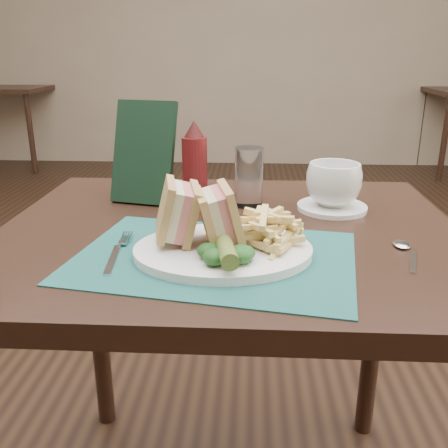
# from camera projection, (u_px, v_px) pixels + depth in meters

# --- Properties ---
(floor) EXTENTS (7.00, 7.00, 0.00)m
(floor) POSITION_uv_depth(u_px,v_px,m) (235.00, 385.00, 1.70)
(floor) COLOR black
(floor) RESTS_ON ground
(wall_back) EXTENTS (6.00, 0.00, 6.00)m
(wall_back) POSITION_uv_depth(u_px,v_px,m) (247.00, 163.00, 4.99)
(wall_back) COLOR gray
(wall_back) RESTS_ON ground
(table_main) EXTENTS (0.90, 0.75, 0.75)m
(table_main) POSITION_uv_depth(u_px,v_px,m) (229.00, 387.00, 1.10)
(table_main) COLOR black
(table_main) RESTS_ON ground
(table_bg_left) EXTENTS (0.90, 0.75, 0.75)m
(table_bg_left) POSITION_uv_depth(u_px,v_px,m) (5.00, 127.00, 4.78)
(table_bg_left) COLOR black
(table_bg_left) RESTS_ON ground
(placemat) EXTENTS (0.51, 0.40, 0.00)m
(placemat) POSITION_uv_depth(u_px,v_px,m) (215.00, 257.00, 0.84)
(placemat) COLOR #184D49
(placemat) RESTS_ON table_main
(plate) EXTENTS (0.32, 0.27, 0.01)m
(plate) POSITION_uv_depth(u_px,v_px,m) (223.00, 251.00, 0.84)
(plate) COLOR white
(plate) RESTS_ON placemat
(sandwich_half_a) EXTENTS (0.10, 0.12, 0.11)m
(sandwich_half_a) POSITION_uv_depth(u_px,v_px,m) (165.00, 212.00, 0.84)
(sandwich_half_a) COLOR tan
(sandwich_half_a) RESTS_ON plate
(sandwich_half_b) EXTENTS (0.10, 0.12, 0.10)m
(sandwich_half_b) POSITION_uv_depth(u_px,v_px,m) (207.00, 216.00, 0.83)
(sandwich_half_b) COLOR tan
(sandwich_half_b) RESTS_ON plate
(kale_garnish) EXTENTS (0.11, 0.08, 0.03)m
(kale_garnish) POSITION_uv_depth(u_px,v_px,m) (224.00, 253.00, 0.78)
(kale_garnish) COLOR #153B15
(kale_garnish) RESTS_ON plate
(pickle_spear) EXTENTS (0.05, 0.12, 0.03)m
(pickle_spear) POSITION_uv_depth(u_px,v_px,m) (226.00, 248.00, 0.77)
(pickle_spear) COLOR #536827
(pickle_spear) RESTS_ON plate
(fries_pile) EXTENTS (0.18, 0.20, 0.06)m
(fries_pile) POSITION_uv_depth(u_px,v_px,m) (265.00, 227.00, 0.84)
(fries_pile) COLOR #E1C370
(fries_pile) RESTS_ON plate
(fork) EXTENTS (0.05, 0.17, 0.01)m
(fork) POSITION_uv_depth(u_px,v_px,m) (117.00, 250.00, 0.84)
(fork) COLOR silver
(fork) RESTS_ON placemat
(spoon) EXTENTS (0.08, 0.15, 0.01)m
(spoon) POSITION_uv_depth(u_px,v_px,m) (409.00, 254.00, 0.84)
(spoon) COLOR silver
(spoon) RESTS_ON table_main
(saucer) EXTENTS (0.18, 0.18, 0.01)m
(saucer) POSITION_uv_depth(u_px,v_px,m) (332.00, 207.00, 1.08)
(saucer) COLOR white
(saucer) RESTS_ON table_main
(coffee_cup) EXTENTS (0.16, 0.16, 0.09)m
(coffee_cup) POSITION_uv_depth(u_px,v_px,m) (334.00, 184.00, 1.07)
(coffee_cup) COLOR white
(coffee_cup) RESTS_ON saucer
(drinking_glass) EXTENTS (0.07, 0.07, 0.13)m
(drinking_glass) POSITION_uv_depth(u_px,v_px,m) (249.00, 177.00, 1.09)
(drinking_glass) COLOR white
(drinking_glass) RESTS_ON table_main
(ketchup_bottle) EXTENTS (0.06, 0.06, 0.19)m
(ketchup_bottle) POSITION_uv_depth(u_px,v_px,m) (195.00, 163.00, 1.10)
(ketchup_bottle) COLOR #550E10
(ketchup_bottle) RESTS_ON table_main
(check_presenter) EXTENTS (0.16, 0.11, 0.22)m
(check_presenter) POSITION_uv_depth(u_px,v_px,m) (144.00, 152.00, 1.11)
(check_presenter) COLOR black
(check_presenter) RESTS_ON table_main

